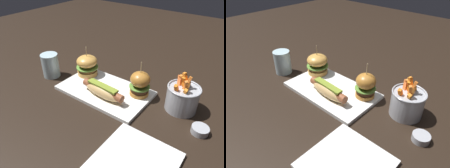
% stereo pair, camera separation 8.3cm
% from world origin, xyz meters
% --- Properties ---
extents(ground_plane, '(3.00, 3.00, 0.00)m').
position_xyz_m(ground_plane, '(0.00, 0.00, 0.00)').
color(ground_plane, black).
extents(platter_main, '(0.38, 0.22, 0.01)m').
position_xyz_m(platter_main, '(0.00, 0.00, 0.01)').
color(platter_main, white).
rests_on(platter_main, ground).
extents(hot_dog, '(0.20, 0.06, 0.05)m').
position_xyz_m(hot_dog, '(0.03, -0.05, 0.04)').
color(hot_dog, '#DCAF6A').
rests_on(hot_dog, platter_main).
extents(slider_left, '(0.10, 0.10, 0.14)m').
position_xyz_m(slider_left, '(-0.14, 0.05, 0.06)').
color(slider_left, gold).
rests_on(slider_left, platter_main).
extents(slider_right, '(0.08, 0.08, 0.15)m').
position_xyz_m(slider_right, '(0.13, 0.05, 0.07)').
color(slider_right, '#B5732C').
rests_on(slider_right, platter_main).
extents(fries_bucket, '(0.12, 0.12, 0.15)m').
position_xyz_m(fries_bucket, '(0.30, 0.08, 0.05)').
color(fries_bucket, '#A8AAB2').
rests_on(fries_bucket, ground).
extents(sauce_ramekin, '(0.06, 0.06, 0.02)m').
position_xyz_m(sauce_ramekin, '(0.40, -0.00, 0.01)').
color(sauce_ramekin, '#A8AAB2').
rests_on(sauce_ramekin, ground).
extents(side_plate, '(0.22, 0.22, 0.01)m').
position_xyz_m(side_plate, '(0.29, -0.23, 0.01)').
color(side_plate, white).
rests_on(side_plate, ground).
extents(water_glass, '(0.08, 0.08, 0.11)m').
position_xyz_m(water_glass, '(-0.29, -0.04, 0.06)').
color(water_glass, silver).
rests_on(water_glass, ground).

